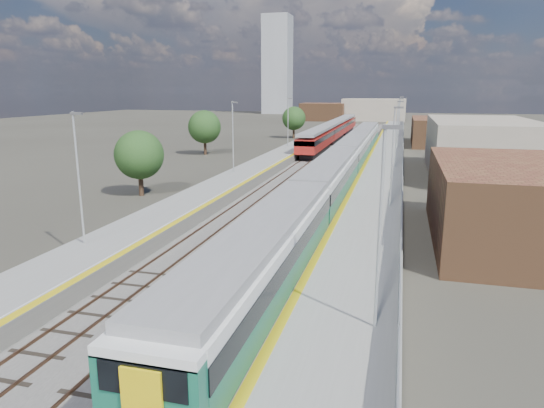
% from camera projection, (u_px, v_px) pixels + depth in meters
% --- Properties ---
extents(ground, '(320.00, 320.00, 0.00)m').
position_uv_depth(ground, '(345.00, 164.00, 65.19)').
color(ground, '#47443A').
rests_on(ground, ground).
extents(ballast_bed, '(10.50, 155.00, 0.06)m').
position_uv_depth(ballast_bed, '(331.00, 160.00, 68.10)').
color(ballast_bed, '#565451').
rests_on(ballast_bed, ground).
extents(tracks, '(8.96, 160.00, 0.17)m').
position_uv_depth(tracks, '(337.00, 158.00, 69.51)').
color(tracks, '#4C3323').
rests_on(tracks, ground).
extents(platform_right, '(4.70, 155.00, 8.52)m').
position_uv_depth(platform_right, '(386.00, 159.00, 66.09)').
color(platform_right, slate).
rests_on(platform_right, ground).
extents(platform_left, '(4.30, 155.00, 8.52)m').
position_uv_depth(platform_left, '(284.00, 155.00, 69.68)').
color(platform_left, slate).
rests_on(platform_left, ground).
extents(buildings, '(72.00, 185.50, 40.00)m').
position_uv_depth(buildings, '(320.00, 87.00, 150.63)').
color(buildings, brown).
rests_on(buildings, ground).
extents(green_train, '(2.99, 83.06, 3.29)m').
position_uv_depth(green_train, '(344.00, 162.00, 50.77)').
color(green_train, black).
rests_on(green_train, ground).
extents(red_train, '(2.90, 58.85, 3.66)m').
position_uv_depth(red_train, '(334.00, 130.00, 93.32)').
color(red_train, black).
rests_on(red_train, ground).
extents(tree_a, '(4.51, 4.51, 6.11)m').
position_uv_depth(tree_a, '(139.00, 155.00, 44.57)').
color(tree_a, '#382619').
rests_on(tree_a, ground).
extents(tree_b, '(4.97, 4.97, 6.74)m').
position_uv_depth(tree_b, '(205.00, 127.00, 73.38)').
color(tree_b, '#382619').
rests_on(tree_b, ground).
extents(tree_c, '(4.77, 4.77, 6.46)m').
position_uv_depth(tree_c, '(294.00, 118.00, 98.91)').
color(tree_c, '#382619').
rests_on(tree_c, ground).
extents(tree_d, '(4.36, 4.36, 5.92)m').
position_uv_depth(tree_d, '(487.00, 129.00, 75.51)').
color(tree_d, '#382619').
rests_on(tree_d, ground).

